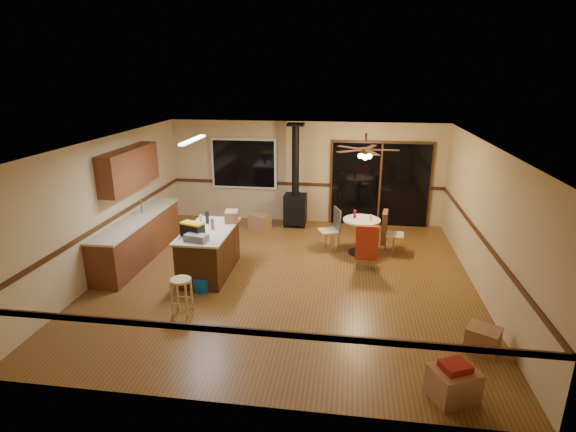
% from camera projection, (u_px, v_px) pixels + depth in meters
% --- Properties ---
extents(floor, '(7.00, 7.00, 0.00)m').
position_uv_depth(floor, '(286.00, 278.00, 8.63)').
color(floor, brown).
rests_on(floor, ground).
extents(ceiling, '(7.00, 7.00, 0.00)m').
position_uv_depth(ceiling, '(286.00, 142.00, 7.84)').
color(ceiling, silver).
rests_on(ceiling, ground).
extents(wall_back, '(7.00, 0.00, 7.00)m').
position_uv_depth(wall_back, '(305.00, 173.00, 11.53)').
color(wall_back, tan).
rests_on(wall_back, ground).
extents(wall_front, '(7.00, 0.00, 7.00)m').
position_uv_depth(wall_front, '(240.00, 308.00, 4.94)').
color(wall_front, tan).
rests_on(wall_front, ground).
extents(wall_left, '(0.00, 7.00, 7.00)m').
position_uv_depth(wall_left, '(107.00, 206.00, 8.70)').
color(wall_left, tan).
rests_on(wall_left, ground).
extents(wall_right, '(0.00, 7.00, 7.00)m').
position_uv_depth(wall_right, '(485.00, 222.00, 7.77)').
color(wall_right, tan).
rests_on(wall_right, ground).
extents(chair_rail, '(7.00, 7.00, 0.08)m').
position_uv_depth(chair_rail, '(286.00, 229.00, 8.33)').
color(chair_rail, '#3C210F').
rests_on(chair_rail, ground).
extents(window, '(1.72, 0.10, 1.32)m').
position_uv_depth(window, '(244.00, 164.00, 11.64)').
color(window, black).
rests_on(window, ground).
extents(sliding_door, '(2.52, 0.10, 2.10)m').
position_uv_depth(sliding_door, '(380.00, 185.00, 11.31)').
color(sliding_door, black).
rests_on(sliding_door, ground).
extents(lower_cabinets, '(0.60, 3.00, 0.86)m').
position_uv_depth(lower_cabinets, '(138.00, 239.00, 9.40)').
color(lower_cabinets, brown).
rests_on(lower_cabinets, ground).
extents(countertop, '(0.64, 3.04, 0.04)m').
position_uv_depth(countertop, '(136.00, 219.00, 9.26)').
color(countertop, beige).
rests_on(countertop, lower_cabinets).
extents(upper_cabinets, '(0.35, 2.00, 0.80)m').
position_uv_depth(upper_cabinets, '(130.00, 168.00, 9.15)').
color(upper_cabinets, brown).
rests_on(upper_cabinets, ground).
extents(kitchen_island, '(0.88, 1.68, 0.90)m').
position_uv_depth(kitchen_island, '(209.00, 252.00, 8.69)').
color(kitchen_island, '#3A200E').
rests_on(kitchen_island, ground).
extents(wood_stove, '(0.55, 0.50, 2.52)m').
position_uv_depth(wood_stove, '(295.00, 198.00, 11.31)').
color(wood_stove, black).
rests_on(wood_stove, ground).
extents(ceiling_fan, '(0.24, 0.24, 0.55)m').
position_uv_depth(ceiling_fan, '(365.00, 152.00, 9.11)').
color(ceiling_fan, brown).
rests_on(ceiling_fan, ceiling).
extents(fluorescent_strip, '(0.10, 1.20, 0.04)m').
position_uv_depth(fluorescent_strip, '(193.00, 140.00, 8.37)').
color(fluorescent_strip, white).
rests_on(fluorescent_strip, ceiling).
extents(toolbox_grey, '(0.44, 0.31, 0.12)m').
position_uv_depth(toolbox_grey, '(196.00, 238.00, 7.98)').
color(toolbox_grey, slate).
rests_on(toolbox_grey, kitchen_island).
extents(toolbox_black, '(0.46, 0.34, 0.23)m').
position_uv_depth(toolbox_black, '(193.00, 230.00, 8.20)').
color(toolbox_black, black).
rests_on(toolbox_black, kitchen_island).
extents(toolbox_yellow_lid, '(0.46, 0.34, 0.03)m').
position_uv_depth(toolbox_yellow_lid, '(192.00, 223.00, 8.16)').
color(toolbox_yellow_lid, gold).
rests_on(toolbox_yellow_lid, toolbox_black).
extents(box_on_island, '(0.29, 0.37, 0.22)m').
position_uv_depth(box_on_island, '(232.00, 216.00, 9.00)').
color(box_on_island, '#9B6745').
rests_on(box_on_island, kitchen_island).
extents(bottle_dark, '(0.09, 0.09, 0.25)m').
position_uv_depth(bottle_dark, '(207.00, 217.00, 8.89)').
color(bottle_dark, black).
rests_on(bottle_dark, kitchen_island).
extents(bottle_pink, '(0.08, 0.08, 0.21)m').
position_uv_depth(bottle_pink, '(212.00, 224.00, 8.58)').
color(bottle_pink, '#D84C8C').
rests_on(bottle_pink, kitchen_island).
extents(bottle_white, '(0.07, 0.07, 0.17)m').
position_uv_depth(bottle_white, '(201.00, 219.00, 8.90)').
color(bottle_white, white).
rests_on(bottle_white, kitchen_island).
extents(bar_stool, '(0.37, 0.37, 0.61)m').
position_uv_depth(bar_stool, '(182.00, 296.00, 7.29)').
color(bar_stool, tan).
rests_on(bar_stool, floor).
extents(blue_bucket, '(0.30, 0.30, 0.24)m').
position_uv_depth(blue_bucket, '(201.00, 285.00, 8.07)').
color(blue_bucket, '#0C53AC').
rests_on(blue_bucket, floor).
extents(dining_table, '(0.79, 0.79, 0.78)m').
position_uv_depth(dining_table, '(361.00, 231.00, 9.63)').
color(dining_table, black).
rests_on(dining_table, ground).
extents(glass_red, '(0.06, 0.06, 0.17)m').
position_uv_depth(glass_red, '(355.00, 214.00, 9.64)').
color(glass_red, '#590C14').
rests_on(glass_red, dining_table).
extents(glass_cream, '(0.06, 0.06, 0.13)m').
position_uv_depth(glass_cream, '(371.00, 218.00, 9.46)').
color(glass_cream, beige).
rests_on(glass_cream, dining_table).
extents(chair_left, '(0.52, 0.52, 0.51)m').
position_uv_depth(chair_left, '(333.00, 224.00, 9.82)').
color(chair_left, '#BAB28A').
rests_on(chair_left, ground).
extents(chair_near, '(0.44, 0.47, 0.70)m').
position_uv_depth(chair_near, '(367.00, 242.00, 8.76)').
color(chair_near, '#BAB28A').
rests_on(chair_near, ground).
extents(chair_right, '(0.51, 0.48, 0.70)m').
position_uv_depth(chair_right, '(386.00, 227.00, 9.61)').
color(chair_right, '#BAB28A').
rests_on(chair_right, ground).
extents(box_under_window, '(0.58, 0.52, 0.38)m').
position_uv_depth(box_under_window, '(260.00, 222.00, 11.26)').
color(box_under_window, '#9B6745').
rests_on(box_under_window, floor).
extents(box_corner_a, '(0.66, 0.62, 0.40)m').
position_uv_depth(box_corner_a, '(453.00, 383.00, 5.40)').
color(box_corner_a, '#9B6745').
rests_on(box_corner_a, floor).
extents(box_corner_b, '(0.56, 0.53, 0.35)m').
position_uv_depth(box_corner_b, '(483.00, 339.00, 6.34)').
color(box_corner_b, '#9B6745').
rests_on(box_corner_b, floor).
extents(box_small_red, '(0.41, 0.38, 0.09)m').
position_uv_depth(box_small_red, '(455.00, 366.00, 5.33)').
color(box_small_red, maroon).
rests_on(box_small_red, box_corner_a).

